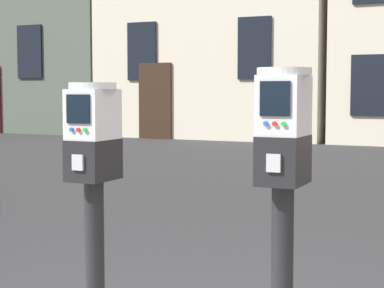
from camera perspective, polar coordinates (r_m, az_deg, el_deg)
parking_meter_near_kerb at (r=3.10m, az=-8.37°, el=-2.01°), size 0.22×0.25×1.25m
parking_meter_twin_adjacent at (r=2.70m, az=7.75°, el=-2.18°), size 0.22×0.25×1.31m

